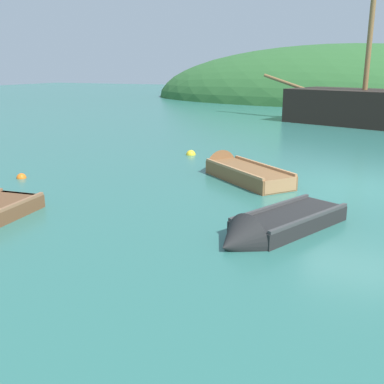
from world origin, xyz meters
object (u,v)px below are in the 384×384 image
buoy_yellow (191,155)px  buoy_orange (22,178)px  rowboat_far (273,229)px  rowboat_portside (237,172)px

buoy_yellow → buoy_orange: 6.20m
rowboat_far → buoy_orange: rowboat_far is taller
rowboat_far → buoy_yellow: size_ratio=9.54×
rowboat_portside → buoy_yellow: rowboat_portside is taller
rowboat_far → buoy_yellow: 8.51m
rowboat_portside → buoy_yellow: bearing=-6.0°
buoy_yellow → buoy_orange: (-3.08, -5.38, 0.00)m
buoy_orange → rowboat_portside: bearing=25.0°
rowboat_portside → buoy_orange: 6.39m
rowboat_far → buoy_orange: (-7.97, 1.59, -0.10)m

